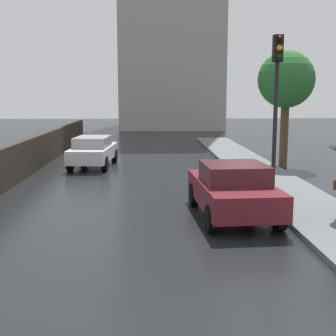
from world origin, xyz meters
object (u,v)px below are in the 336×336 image
traffic_light (277,88)px  street_tree_near (286,81)px  car_maroon_mid_road (233,189)px  car_white_near_kerb (93,151)px

traffic_light → street_tree_near: 7.44m
car_maroon_mid_road → traffic_light: traffic_light is taller
car_maroon_mid_road → car_white_near_kerb: bearing=114.9°
car_white_near_kerb → car_maroon_mid_road: 9.98m
car_white_near_kerb → traffic_light: (6.19, -7.37, 2.67)m
car_white_near_kerb → traffic_light: 9.99m
car_maroon_mid_road → street_tree_near: 9.78m
traffic_light → car_maroon_mid_road: bearing=-135.7°
car_white_near_kerb → traffic_light: traffic_light is taller
car_maroon_mid_road → street_tree_near: bearing=62.2°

